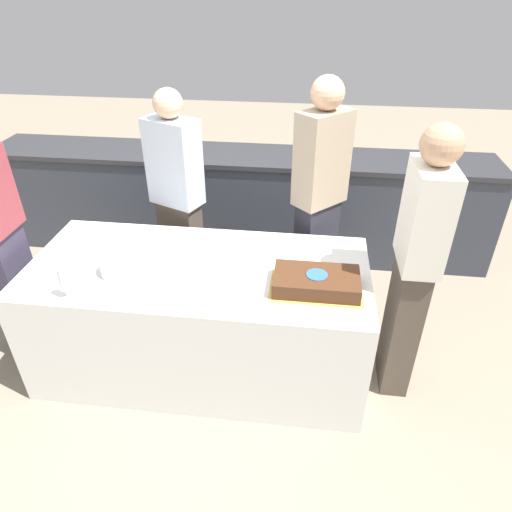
{
  "coord_description": "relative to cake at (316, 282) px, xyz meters",
  "views": [
    {
      "loc": [
        0.62,
        -2.19,
        2.28
      ],
      "look_at": [
        0.35,
        0.0,
        0.88
      ],
      "focal_mm": 32.0,
      "sensor_mm": 36.0,
      "label": 1
    }
  ],
  "objects": [
    {
      "name": "back_counter",
      "position": [
        -0.7,
        1.67,
        -0.36
      ],
      "size": [
        4.4,
        0.58,
        0.92
      ],
      "color": "#333842",
      "rests_on": "ground_plane"
    },
    {
      "name": "wine_glass",
      "position": [
        -1.32,
        -0.24,
        0.07
      ],
      "size": [
        0.07,
        0.07,
        0.18
      ],
      "color": "white",
      "rests_on": "dining_table"
    },
    {
      "name": "cake",
      "position": [
        0.0,
        0.0,
        0.0
      ],
      "size": [
        0.51,
        0.31,
        0.1
      ],
      "color": "gold",
      "rests_on": "dining_table"
    },
    {
      "name": "side_plate_near_cake",
      "position": [
        -0.09,
        0.3,
        -0.04
      ],
      "size": [
        0.2,
        0.2,
        0.0
      ],
      "color": "white",
      "rests_on": "dining_table"
    },
    {
      "name": "ground_plane",
      "position": [
        -0.7,
        0.14,
        -0.82
      ],
      "size": [
        14.0,
        14.0,
        0.0
      ],
      "primitive_type": "plane",
      "color": "gray"
    },
    {
      "name": "person_seated_right",
      "position": [
        0.54,
        0.14,
        0.05
      ],
      "size": [
        0.21,
        0.36,
        1.67
      ],
      "rotation": [
        0.0,
        0.0,
        -1.57
      ],
      "color": "#4C4238",
      "rests_on": "ground_plane"
    },
    {
      "name": "plate_stack",
      "position": [
        -1.13,
        0.02,
        -0.0
      ],
      "size": [
        0.23,
        0.23,
        0.09
      ],
      "color": "white",
      "rests_on": "dining_table"
    },
    {
      "name": "dining_table",
      "position": [
        -0.7,
        0.14,
        -0.43
      ],
      "size": [
        2.03,
        0.92,
        0.78
      ],
      "color": "silver",
      "rests_on": "ground_plane"
    },
    {
      "name": "person_seated_left",
      "position": [
        -1.93,
        0.14,
        0.03
      ],
      "size": [
        0.2,
        0.33,
        1.63
      ],
      "rotation": [
        0.0,
        0.0,
        1.57
      ],
      "color": "#383347",
      "rests_on": "ground_plane"
    },
    {
      "name": "person_standing_back",
      "position": [
        -1.0,
        0.82,
        0.03
      ],
      "size": [
        0.41,
        0.33,
        1.64
      ],
      "rotation": [
        0.0,
        0.0,
        2.73
      ],
      "color": "#4C4238",
      "rests_on": "ground_plane"
    },
    {
      "name": "person_cutting_cake",
      "position": [
        0.0,
        0.82,
        0.09
      ],
      "size": [
        0.39,
        0.39,
        1.74
      ],
      "rotation": [
        0.0,
        0.0,
        -2.34
      ],
      "color": "#282833",
      "rests_on": "ground_plane"
    }
  ]
}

